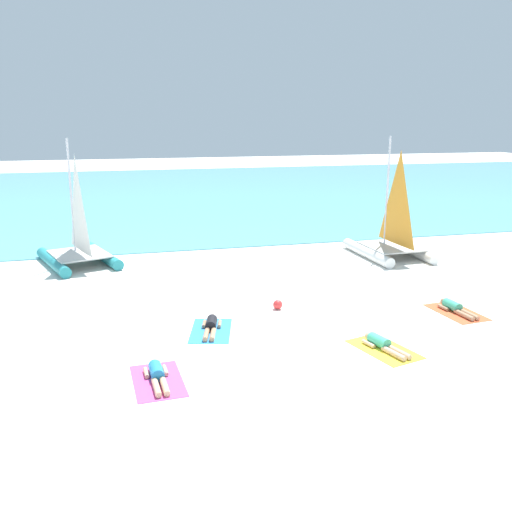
# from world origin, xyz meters

# --- Properties ---
(ground_plane) EXTENTS (120.00, 120.00, 0.00)m
(ground_plane) POSITION_xyz_m (0.00, 10.00, 0.00)
(ground_plane) COLOR white
(ocean_water) EXTENTS (120.00, 40.00, 0.05)m
(ocean_water) POSITION_xyz_m (0.00, 31.48, 0.03)
(ocean_water) COLOR #5BB2C1
(ocean_water) RESTS_ON ground
(sailboat_teal) EXTENTS (3.53, 4.42, 5.02)m
(sailboat_teal) POSITION_xyz_m (-6.08, 10.23, 0.75)
(sailboat_teal) COLOR teal
(sailboat_teal) RESTS_ON ground
(sailboat_white) EXTENTS (2.61, 3.96, 5.05)m
(sailboat_white) POSITION_xyz_m (6.74, 8.28, 0.75)
(sailboat_white) COLOR white
(sailboat_white) RESTS_ON ground
(towel_leftmost) EXTENTS (1.19, 1.95, 0.01)m
(towel_leftmost) POSITION_xyz_m (-3.90, -0.97, 0.01)
(towel_leftmost) COLOR #D84C99
(towel_leftmost) RESTS_ON ground
(sunbather_leftmost) EXTENTS (0.56, 1.57, 0.30)m
(sunbather_leftmost) POSITION_xyz_m (-3.91, -0.90, 0.13)
(sunbather_leftmost) COLOR #268CCC
(sunbather_leftmost) RESTS_ON towel_leftmost
(towel_center_left) EXTENTS (1.55, 2.12, 0.01)m
(towel_center_left) POSITION_xyz_m (-2.20, 1.75, 0.01)
(towel_center_left) COLOR #338CD8
(towel_center_left) RESTS_ON ground
(sunbather_center_left) EXTENTS (0.78, 1.55, 0.30)m
(sunbather_center_left) POSITION_xyz_m (-2.18, 1.81, 0.13)
(sunbather_center_left) COLOR black
(sunbather_center_left) RESTS_ON towel_center_left
(towel_center_right) EXTENTS (1.54, 2.11, 0.01)m
(towel_center_right) POSITION_xyz_m (1.90, -0.65, 0.01)
(towel_center_right) COLOR yellow
(towel_center_right) RESTS_ON ground
(sunbather_center_right) EXTENTS (0.77, 1.55, 0.30)m
(sunbather_center_right) POSITION_xyz_m (1.88, -0.59, 0.13)
(sunbather_center_right) COLOR #3FB28C
(sunbather_center_right) RESTS_ON towel_center_right
(towel_rightmost) EXTENTS (1.27, 1.99, 0.01)m
(towel_rightmost) POSITION_xyz_m (5.36, 1.35, 0.01)
(towel_rightmost) COLOR #EA5933
(towel_rightmost) RESTS_ON ground
(sunbather_rightmost) EXTENTS (0.58, 1.57, 0.30)m
(sunbather_rightmost) POSITION_xyz_m (5.35, 1.42, 0.13)
(sunbather_rightmost) COLOR #3FB28C
(sunbather_rightmost) RESTS_ON towel_rightmost
(beach_ball) EXTENTS (0.30, 0.30, 0.30)m
(beach_ball) POSITION_xyz_m (0.14, 3.02, 0.15)
(beach_ball) COLOR red
(beach_ball) RESTS_ON ground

